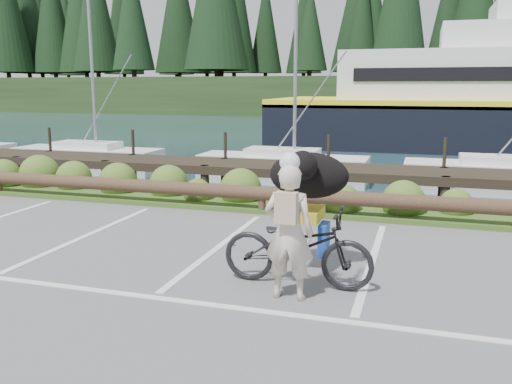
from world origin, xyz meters
TOP-DOWN VIEW (x-y plane):
  - ground at (0.00, 0.00)m, footprint 72.00×72.00m
  - harbor_backdrop at (0.39, 78.47)m, footprint 170.00×160.00m
  - vegetation_strip at (0.00, 5.30)m, footprint 34.00×1.60m
  - log_rail at (0.00, 4.60)m, footprint 32.00×0.30m
  - bicycle at (1.69, 0.62)m, footprint 2.11×0.75m
  - cyclist at (1.69, 0.13)m, footprint 0.65×0.43m
  - dog at (1.69, 1.29)m, footprint 0.58×1.18m

SIDE VIEW (x-z plane):
  - harbor_backdrop at x=0.39m, z-range -15.00..15.00m
  - ground at x=0.00m, z-range 0.00..0.00m
  - log_rail at x=0.00m, z-range -0.30..0.30m
  - vegetation_strip at x=0.00m, z-range 0.00..0.10m
  - bicycle at x=1.69m, z-range 0.00..1.11m
  - cyclist at x=1.69m, z-range 0.00..1.77m
  - dog at x=1.69m, z-range 1.11..1.78m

